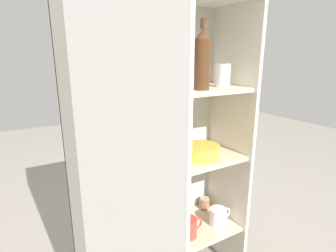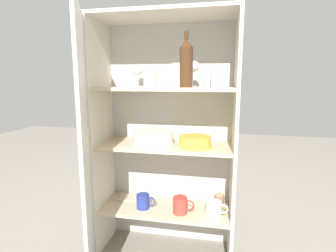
# 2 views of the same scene
# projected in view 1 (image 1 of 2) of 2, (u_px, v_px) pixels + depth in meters

# --- Properties ---
(cupboard_back_panel) EXTENTS (0.81, 0.02, 1.40)m
(cupboard_back_panel) POSITION_uv_depth(u_px,v_px,m) (149.00, 150.00, 1.34)
(cupboard_back_panel) COLOR silver
(cupboard_back_panel) RESTS_ON ground_plane
(cupboard_side_left) EXTENTS (0.02, 0.34, 1.40)m
(cupboard_side_left) POSITION_uv_depth(u_px,v_px,m) (76.00, 179.00, 1.01)
(cupboard_side_left) COLOR silver
(cupboard_side_left) RESTS_ON ground_plane
(cupboard_side_right) EXTENTS (0.02, 0.34, 1.40)m
(cupboard_side_right) POSITION_uv_depth(u_px,v_px,m) (229.00, 145.00, 1.40)
(cupboard_side_right) COLOR silver
(cupboard_side_right) RESTS_ON ground_plane
(shelf_board_lower) EXTENTS (0.78, 0.30, 0.02)m
(shelf_board_lower) POSITION_uv_depth(u_px,v_px,m) (165.00, 238.00, 1.31)
(shelf_board_lower) COLOR beige
(shelf_board_middle) EXTENTS (0.78, 0.30, 0.02)m
(shelf_board_middle) POSITION_uv_depth(u_px,v_px,m) (165.00, 164.00, 1.21)
(shelf_board_middle) COLOR beige
(shelf_board_upper) EXTENTS (0.78, 0.30, 0.02)m
(shelf_board_upper) POSITION_uv_depth(u_px,v_px,m) (164.00, 92.00, 1.13)
(shelf_board_upper) COLOR beige
(cupboard_door) EXTENTS (0.18, 0.37, 1.40)m
(cupboard_door) POSITION_uv_depth(u_px,v_px,m) (128.00, 221.00, 0.76)
(cupboard_door) COLOR silver
(cupboard_door) RESTS_ON ground_plane
(tumbler_glass_0) EXTENTS (0.07, 0.07, 0.10)m
(tumbler_glass_0) POSITION_uv_depth(u_px,v_px,m) (200.00, 75.00, 1.29)
(tumbler_glass_0) COLOR white
(tumbler_glass_0) RESTS_ON shelf_board_upper
(tumbler_glass_1) EXTENTS (0.07, 0.07, 0.11)m
(tumbler_glass_1) POSITION_uv_depth(u_px,v_px,m) (153.00, 78.00, 1.04)
(tumbler_glass_1) COLOR white
(tumbler_glass_1) RESTS_ON shelf_board_upper
(tumbler_glass_2) EXTENTS (0.08, 0.08, 0.13)m
(tumbler_glass_2) POSITION_uv_depth(u_px,v_px,m) (173.00, 73.00, 1.18)
(tumbler_glass_2) COLOR silver
(tumbler_glass_2) RESTS_ON shelf_board_upper
(tumbler_glass_3) EXTENTS (0.07, 0.07, 0.11)m
(tumbler_glass_3) POSITION_uv_depth(u_px,v_px,m) (223.00, 75.00, 1.22)
(tumbler_glass_3) COLOR white
(tumbler_glass_3) RESTS_ON shelf_board_upper
(wine_glass_0) EXTENTS (0.08, 0.08, 0.14)m
(wine_glass_0) POSITION_uv_depth(u_px,v_px,m) (195.00, 64.00, 1.17)
(wine_glass_0) COLOR silver
(wine_glass_0) RESTS_ON shelf_board_upper
(wine_glass_1) EXTENTS (0.07, 0.07, 0.12)m
(wine_glass_1) POSITION_uv_depth(u_px,v_px,m) (121.00, 69.00, 1.05)
(wine_glass_1) COLOR white
(wine_glass_1) RESTS_ON shelf_board_upper
(wine_bottle) EXTENTS (0.07, 0.07, 0.28)m
(wine_bottle) POSITION_uv_depth(u_px,v_px,m) (202.00, 60.00, 1.08)
(wine_bottle) COLOR #4C2D19
(wine_bottle) RESTS_ON shelf_board_upper
(plate_stack_white) EXTENTS (0.23, 0.23, 0.08)m
(plate_stack_white) POSITION_uv_depth(u_px,v_px,m) (153.00, 158.00, 1.15)
(plate_stack_white) COLOR white
(plate_stack_white) RESTS_ON shelf_board_middle
(mixing_bowl_large) EXTENTS (0.18, 0.18, 0.06)m
(mixing_bowl_large) POSITION_uv_depth(u_px,v_px,m) (201.00, 151.00, 1.26)
(mixing_bowl_large) COLOR gold
(mixing_bowl_large) RESTS_ON shelf_board_middle
(coffee_mug_primary) EXTENTS (0.13, 0.08, 0.10)m
(coffee_mug_primary) POSITION_uv_depth(u_px,v_px,m) (189.00, 227.00, 1.30)
(coffee_mug_primary) COLOR #BC3D33
(coffee_mug_primary) RESTS_ON shelf_board_lower
(coffee_mug_extra_1) EXTENTS (0.12, 0.08, 0.09)m
(coffee_mug_extra_1) POSITION_uv_depth(u_px,v_px,m) (146.00, 242.00, 1.20)
(coffee_mug_extra_1) COLOR #283893
(coffee_mug_extra_1) RESTS_ON shelf_board_lower
(coffee_mug_extra_2) EXTENTS (0.13, 0.09, 0.09)m
(coffee_mug_extra_2) POSITION_uv_depth(u_px,v_px,m) (218.00, 216.00, 1.39)
(coffee_mug_extra_2) COLOR white
(coffee_mug_extra_2) RESTS_ON shelf_board_lower
(storage_jar) EXTENTS (0.06, 0.06, 0.07)m
(storage_jar) POSITION_uv_depth(u_px,v_px,m) (204.00, 203.00, 1.55)
(storage_jar) COLOR #99704C
(storage_jar) RESTS_ON shelf_board_lower
(serving_spoon) EXTENTS (0.19, 0.02, 0.01)m
(serving_spoon) POSITION_uv_depth(u_px,v_px,m) (115.00, 250.00, 1.21)
(serving_spoon) COLOR silver
(serving_spoon) RESTS_ON shelf_board_lower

